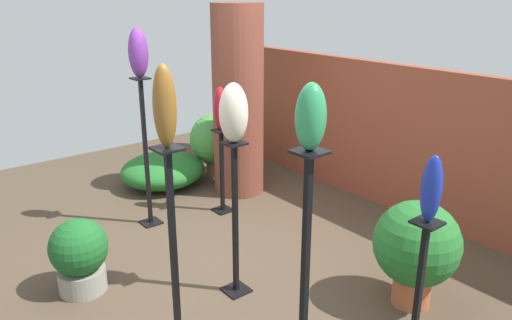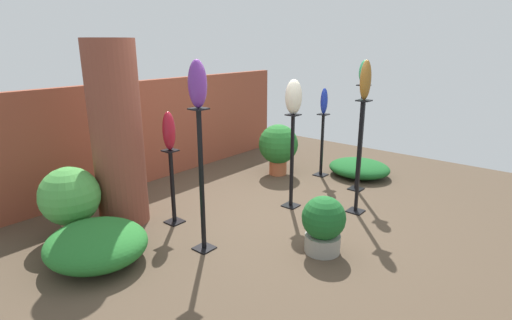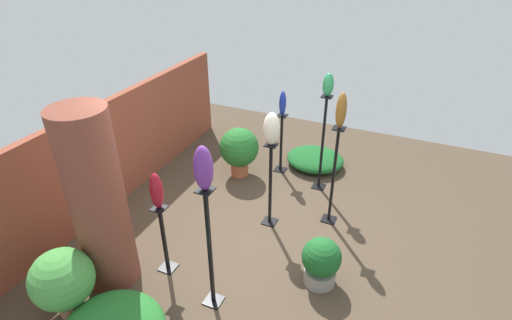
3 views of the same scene
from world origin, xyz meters
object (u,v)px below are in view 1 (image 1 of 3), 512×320
pedestal_cobalt (417,304)px  pedestal_violet (146,159)px  art_vase_bronze (165,106)px  art_vase_jade (311,117)px  pedestal_jade (304,296)px  art_vase_violet (138,53)px  art_vase_cobalt (431,189)px  art_vase_ivory (234,113)px  pedestal_bronze (175,268)px  pedestal_ivory (235,226)px  potted_plant_front_left (215,140)px  potted_plant_mid_right (79,254)px  art_vase_ruby (220,109)px  potted_plant_near_pillar (416,247)px  pedestal_ruby (222,175)px  brick_pillar (238,102)px

pedestal_cobalt → pedestal_violet: 3.03m
art_vase_bronze → art_vase_jade: art_vase_bronze is taller
pedestal_jade → art_vase_violet: (-2.76, 0.45, 1.05)m
art_vase_bronze → art_vase_cobalt: bearing=48.3°
art_vase_ivory → pedestal_bronze: bearing=-62.8°
pedestal_ivory → potted_plant_front_left: (-2.34, 1.42, -0.10)m
pedestal_ivory → art_vase_violet: size_ratio=2.72×
art_vase_bronze → potted_plant_mid_right: art_vase_bronze is taller
art_vase_ruby → pedestal_violet: bearing=-106.1°
pedestal_violet → potted_plant_mid_right: (0.78, -1.02, -0.39)m
art_vase_bronze → art_vase_cobalt: (1.02, 1.15, -0.47)m
potted_plant_near_pillar → art_vase_violet: bearing=-160.4°
potted_plant_front_left → art_vase_jade: bearing=-27.3°
art_vase_cobalt → art_vase_violet: size_ratio=0.88×
art_vase_cobalt → art_vase_ruby: art_vase_cobalt is taller
art_vase_bronze → art_vase_ivory: 0.90m
potted_plant_front_left → pedestal_ruby: bearing=-31.0°
art_vase_bronze → art_vase_cobalt: size_ratio=1.16×
pedestal_ivory → potted_plant_mid_right: 1.29m
pedestal_cobalt → pedestal_jade: (-0.24, -0.77, 0.26)m
art_vase_violet → potted_plant_mid_right: size_ratio=0.75×
pedestal_bronze → art_vase_cobalt: 1.64m
pedestal_bronze → art_vase_ivory: (-0.40, 0.77, 0.81)m
pedestal_ruby → potted_plant_front_left: bearing=149.0°
pedestal_ivory → potted_plant_near_pillar: pedestal_ivory is taller
art_vase_violet → art_vase_jade: size_ratio=1.37×
pedestal_ruby → art_vase_jade: art_vase_jade is taller
art_vase_ivory → pedestal_ruby: bearing=148.6°
art_vase_bronze → potted_plant_mid_right: (-1.20, -0.20, -1.40)m
pedestal_violet → art_vase_ruby: pedestal_violet is taller
brick_pillar → art_vase_ruby: bearing=-54.1°
pedestal_cobalt → art_vase_cobalt: 0.78m
pedestal_ivory → art_vase_bronze: (0.40, -0.77, 1.14)m
pedestal_bronze → pedestal_cobalt: bearing=48.3°
pedestal_ruby → art_vase_cobalt: size_ratio=2.26×
pedestal_bronze → potted_plant_near_pillar: bearing=70.8°
art_vase_bronze → art_vase_ivory: size_ratio=1.08×
brick_pillar → art_vase_ruby: 0.64m
art_vase_bronze → potted_plant_near_pillar: bearing=70.8°
pedestal_bronze → art_vase_violet: 2.41m
art_vase_cobalt → art_vase_ivory: (-1.42, -0.37, 0.24)m
pedestal_ivory → pedestal_jade: (1.18, -0.40, 0.15)m
pedestal_ivory → pedestal_jade: pedestal_jade is taller
pedestal_ivory → pedestal_bronze: bearing=-62.8°
brick_pillar → potted_plant_mid_right: (0.92, -2.32, -0.78)m
pedestal_ivory → art_vase_violet: (-1.58, 0.05, 1.20)m
pedestal_jade → art_vase_cobalt: bearing=72.6°
pedestal_cobalt → art_vase_ivory: 1.79m
art_vase_ivory → art_vase_jade: size_ratio=1.29×
art_vase_violet → art_vase_cobalt: bearing=6.1°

